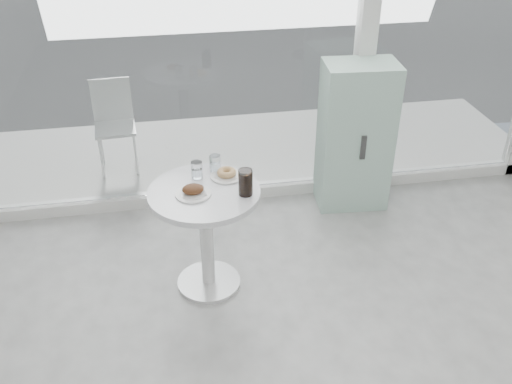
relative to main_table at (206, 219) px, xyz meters
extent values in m
cube|color=white|center=(0.50, 1.10, -0.50)|extent=(5.00, 0.12, 0.10)
cube|color=white|center=(1.40, 1.10, 0.95)|extent=(0.14, 0.14, 3.00)
cube|color=white|center=(-0.27, 1.10, 0.85)|extent=(3.21, 0.02, 2.60)
cube|color=white|center=(2.17, 1.10, 0.85)|extent=(1.41, 0.02, 2.60)
cylinder|color=silver|center=(0.00, 0.00, -0.54)|extent=(0.44, 0.44, 0.03)
cylinder|color=silver|center=(0.00, 0.00, -0.18)|extent=(0.09, 0.09, 0.70)
cylinder|color=white|center=(0.00, 0.00, 0.20)|extent=(0.72, 0.72, 0.04)
cube|color=silver|center=(0.50, 1.90, -0.53)|extent=(5.60, 1.60, 0.05)
cube|color=#95BEAC|center=(1.31, 0.87, 0.06)|extent=(0.59, 0.42, 1.23)
cube|color=#333333|center=(1.31, 0.67, 0.06)|extent=(0.04, 0.02, 0.20)
cylinder|color=silver|center=(-0.78, 1.55, -0.30)|extent=(0.02, 0.02, 0.40)
cylinder|color=silver|center=(-0.49, 1.57, -0.30)|extent=(0.02, 0.02, 0.40)
cylinder|color=silver|center=(-0.80, 1.85, -0.30)|extent=(0.02, 0.02, 0.40)
cylinder|color=silver|center=(-0.50, 1.87, -0.30)|extent=(0.02, 0.02, 0.40)
cube|color=silver|center=(-0.64, 1.71, -0.09)|extent=(0.38, 0.38, 0.03)
cube|color=silver|center=(-0.66, 1.88, 0.12)|extent=(0.35, 0.04, 0.40)
cylinder|color=silver|center=(-0.07, -0.04, 0.23)|extent=(0.23, 0.23, 0.01)
cube|color=silver|center=(-0.05, -0.05, 0.24)|extent=(0.13, 0.12, 0.00)
ellipsoid|color=#331A0E|center=(-0.07, -0.04, 0.26)|extent=(0.14, 0.11, 0.06)
ellipsoid|color=#331A0E|center=(-0.04, -0.02, 0.25)|extent=(0.07, 0.06, 0.04)
cylinder|color=silver|center=(0.17, 0.15, 0.23)|extent=(0.22, 0.22, 0.01)
torus|color=tan|center=(0.17, 0.15, 0.25)|extent=(0.13, 0.13, 0.04)
cylinder|color=white|center=(-0.03, 0.17, 0.28)|extent=(0.07, 0.07, 0.12)
cylinder|color=white|center=(-0.03, 0.17, 0.25)|extent=(0.06, 0.06, 0.06)
cylinder|color=white|center=(0.10, 0.23, 0.28)|extent=(0.07, 0.07, 0.12)
cylinder|color=white|center=(0.10, 0.23, 0.25)|extent=(0.06, 0.06, 0.06)
cylinder|color=white|center=(0.25, -0.09, 0.31)|extent=(0.09, 0.09, 0.17)
cylinder|color=black|center=(0.25, -0.09, 0.30)|extent=(0.08, 0.08, 0.16)
camera|label=1|loc=(-0.21, -3.08, 2.12)|focal=40.00mm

